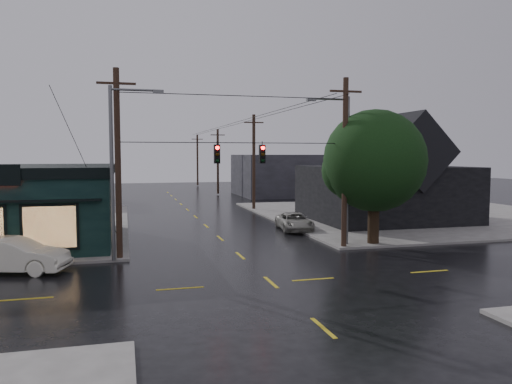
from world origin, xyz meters
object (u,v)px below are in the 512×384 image
object	(u,v)px
corner_tree	(374,161)
sedan_cream	(13,256)
utility_pole_ne	(344,248)
utility_pole_nw	(120,260)
suv_silver	(294,222)

from	to	relation	value
corner_tree	sedan_cream	bearing A→B (deg)	-173.80
corner_tree	sedan_cream	size ratio (longest dim) A/B	1.61
corner_tree	utility_pole_ne	distance (m)	5.71
utility_pole_nw	suv_silver	distance (m)	14.62
utility_pole_ne	suv_silver	world-z (taller)	utility_pole_ne
utility_pole_ne	sedan_cream	bearing A→B (deg)	-174.63
corner_tree	utility_pole_nw	xyz separation A→B (m)	(-15.21, -0.50, -5.24)
utility_pole_ne	suv_silver	size ratio (longest dim) A/B	2.15
corner_tree	sedan_cream	distance (m)	20.69
sedan_cream	utility_pole_ne	bearing A→B (deg)	-68.04
sedan_cream	utility_pole_nw	bearing A→B (deg)	-54.42
utility_pole_nw	utility_pole_ne	world-z (taller)	same
utility_pole_nw	sedan_cream	distance (m)	5.24
utility_pole_nw	utility_pole_ne	bearing A→B (deg)	0.00
utility_pole_nw	suv_silver	xyz separation A→B (m)	(12.50, 7.55, 0.65)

